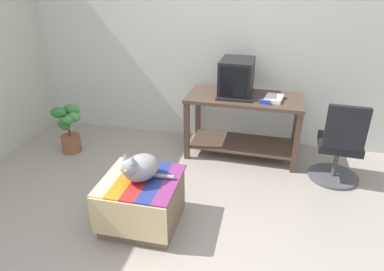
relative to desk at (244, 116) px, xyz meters
The scene contains 12 objects.
ground_plane 1.73m from the desk, 104.80° to the right, with size 14.00×14.00×0.00m, color #9E9389.
back_wall 1.01m from the desk, 133.20° to the left, with size 8.00×0.10×2.60m, color silver.
desk is the anchor object (origin of this frame).
tv_monitor 0.45m from the desk, 152.30° to the left, with size 0.37×0.47×0.40m.
keyboard 0.30m from the desk, 127.30° to the right, with size 0.40×0.15×0.02m, color black.
book 0.41m from the desk, 10.09° to the right, with size 0.18×0.26×0.04m, color white.
ottoman_with_blanket 1.66m from the desk, 116.20° to the right, with size 0.64×0.64×0.45m.
cat 1.64m from the desk, 116.26° to the right, with size 0.46×0.41×0.28m.
potted_plant 2.10m from the desk, 169.12° to the right, with size 0.39×0.30×0.59m.
office_chair 1.09m from the desk, 20.07° to the right, with size 0.52×0.52×0.89m.
stapler 0.39m from the desk, 40.58° to the right, with size 0.04×0.11×0.04m, color #2342B7.
pen 0.47m from the desk, ahead, with size 0.01×0.01×0.14m, color black.
Camera 1 is at (0.67, -2.17, 2.04)m, focal length 32.43 mm.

